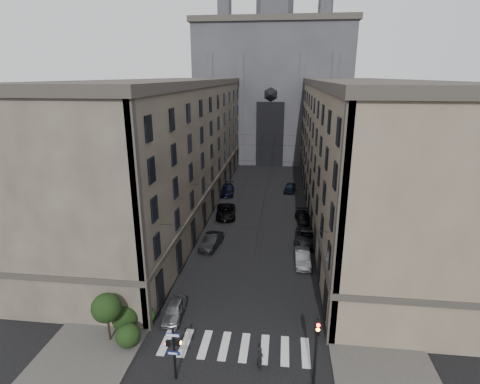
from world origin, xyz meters
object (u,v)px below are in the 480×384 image
at_px(gothic_tower, 273,82).
at_px(car_right_far, 290,187).
at_px(car_left_midfar, 226,212).
at_px(car_right_midfar, 304,218).
at_px(car_right_near, 302,258).
at_px(traffic_light_right, 316,344).
at_px(car_left_midnear, 211,241).
at_px(car_right_midnear, 306,237).
at_px(car_left_far, 227,190).
at_px(car_left_near, 174,310).
at_px(pedestrian_signal_left, 174,350).
at_px(pedestrian, 260,358).

xyz_separation_m(gothic_tower, car_right_far, (4.43, -30.06, -17.05)).
relative_size(car_left_midfar, car_right_midfar, 1.17).
bearing_deg(car_right_near, traffic_light_right, -91.35).
relative_size(traffic_light_right, car_right_near, 1.15).
relative_size(car_left_midnear, car_right_midnear, 0.82).
distance_m(car_left_midfar, car_left_far, 10.78).
bearing_deg(car_left_near, traffic_light_right, -31.73).
height_order(car_left_near, car_left_far, car_left_far).
xyz_separation_m(pedestrian_signal_left, car_left_midnear, (-1.42, 19.96, -1.55)).
relative_size(pedestrian_signal_left, car_left_midnear, 0.85).
height_order(gothic_tower, car_right_near, gothic_tower).
bearing_deg(car_left_midfar, car_left_near, -99.11).
relative_size(traffic_light_right, car_left_midnear, 1.11).
bearing_deg(car_left_midfar, pedestrian, -83.89).
relative_size(traffic_light_right, car_left_far, 0.95).
bearing_deg(traffic_light_right, car_left_far, 106.33).
bearing_deg(traffic_light_right, car_left_midnear, 118.33).
bearing_deg(traffic_light_right, car_right_near, 90.23).
xyz_separation_m(pedestrian_signal_left, car_left_midfar, (-1.27, 30.00, -1.51)).
bearing_deg(car_right_midfar, car_left_far, 130.10).
distance_m(car_left_far, car_right_far, 10.97).
bearing_deg(traffic_light_right, pedestrian_signal_left, -177.36).
bearing_deg(car_left_midnear, pedestrian, -61.71).
bearing_deg(pedestrian_signal_left, car_right_far, 79.62).
bearing_deg(car_right_far, traffic_light_right, -81.13).
distance_m(gothic_tower, car_left_far, 37.43).
bearing_deg(car_left_midnear, gothic_tower, 92.33).
bearing_deg(gothic_tower, car_left_far, -100.71).
distance_m(traffic_light_right, car_right_far, 43.07).
bearing_deg(car_left_midfar, traffic_light_right, -78.01).
bearing_deg(car_right_midnear, traffic_light_right, -87.32).
bearing_deg(car_left_midnear, car_left_near, -84.83).
relative_size(traffic_light_right, car_right_far, 1.18).
xyz_separation_m(pedestrian_signal_left, car_left_near, (-1.99, 6.50, -1.66)).
relative_size(car_right_near, car_right_far, 1.03).
bearing_deg(car_left_near, car_right_midfar, 59.38).
relative_size(gothic_tower, car_left_near, 15.02).
height_order(pedestrian_signal_left, traffic_light_right, traffic_light_right).
height_order(car_left_midnear, car_right_midfar, car_left_midnear).
bearing_deg(gothic_tower, pedestrian_signal_left, -92.74).
relative_size(car_left_near, car_left_far, 0.71).
xyz_separation_m(gothic_tower, car_left_far, (-6.20, -32.77, -17.00)).
bearing_deg(car_left_far, car_left_midnear, -91.84).
relative_size(pedestrian_signal_left, car_left_midfar, 0.69).
relative_size(car_left_far, pedestrian, 3.04).
xyz_separation_m(pedestrian_signal_left, car_right_near, (9.05, 17.05, -1.58)).
distance_m(car_left_midnear, car_right_midnear, 11.43).
xyz_separation_m(traffic_light_right, car_left_midnear, (-10.54, 19.54, -2.51)).
bearing_deg(pedestrian, car_left_far, 14.72).
xyz_separation_m(traffic_light_right, car_right_midfar, (0.60, 28.49, -2.57)).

